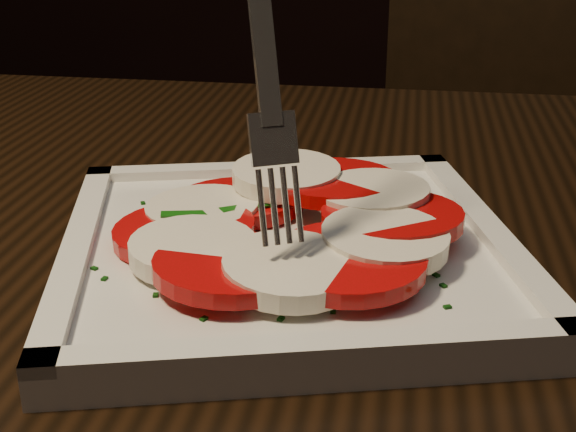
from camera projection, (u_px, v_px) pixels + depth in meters
name	position (u px, v px, depth m)	size (l,w,h in m)	color
table	(318.00, 400.00, 0.49)	(1.21, 0.81, 0.75)	black
chair	(499.00, 170.00, 1.24)	(0.51, 0.51, 0.93)	black
plate	(288.00, 254.00, 0.44)	(0.24, 0.24, 0.01)	white
caprese_salad	(288.00, 223.00, 0.43)	(0.19, 0.19, 0.03)	#BE0409
fork	(257.00, 24.00, 0.38)	(0.03, 0.07, 0.19)	white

